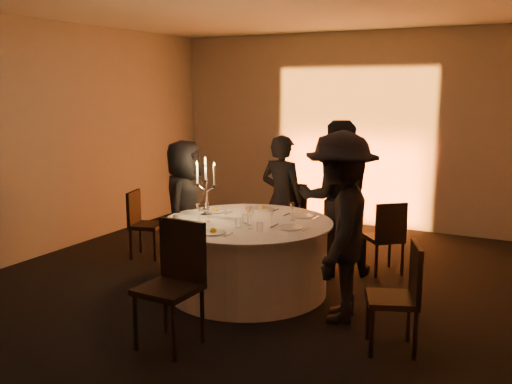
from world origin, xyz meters
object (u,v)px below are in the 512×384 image
at_px(banquet_table, 247,257).
at_px(guest_back_right, 336,198).
at_px(chair_left, 141,220).
at_px(guest_back_left, 282,199).
at_px(chair_back_right, 387,234).
at_px(chair_back_left, 294,215).
at_px(chair_front, 175,276).
at_px(guest_right, 340,227).
at_px(guest_left, 184,206).
at_px(chair_right, 402,291).
at_px(candelabra, 206,195).
at_px(coffee_cup, 176,217).

relative_size(banquet_table, guest_back_right, 1.00).
height_order(chair_left, guest_back_left, guest_back_left).
height_order(chair_back_right, guest_back_right, guest_back_right).
height_order(chair_back_left, chair_back_right, chair_back_left).
height_order(chair_front, guest_right, guest_right).
xyz_separation_m(guest_left, guest_back_right, (1.60, 0.74, 0.12)).
distance_m(chair_right, guest_left, 2.94).
xyz_separation_m(banquet_table, guest_left, (-1.00, 0.29, 0.39)).
bearing_deg(candelabra, chair_front, -67.72).
relative_size(guest_left, guest_right, 0.88).
relative_size(guest_left, guest_back_right, 0.87).
bearing_deg(banquet_table, guest_back_left, 96.44).
relative_size(chair_back_right, candelabra, 1.33).
height_order(guest_left, coffee_cup, guest_left).
height_order(chair_right, candelabra, candelabra).
bearing_deg(guest_right, banquet_table, -114.13).
distance_m(chair_left, chair_back_left, 1.95).
distance_m(coffee_cup, candelabra, 0.41).
xyz_separation_m(guest_back_left, candelabra, (-0.39, -1.13, 0.20)).
bearing_deg(guest_back_left, chair_back_left, -107.86).
xyz_separation_m(banquet_table, chair_back_left, (-0.04, 1.33, 0.18)).
bearing_deg(chair_left, guest_right, -120.64).
relative_size(chair_right, coffee_cup, 8.30).
xyz_separation_m(chair_back_left, guest_back_right, (0.65, -0.30, 0.34)).
height_order(banquet_table, guest_left, guest_left).
xyz_separation_m(chair_left, candelabra, (1.29, -0.48, 0.52)).
distance_m(chair_front, guest_right, 1.58).
bearing_deg(coffee_cup, guest_back_left, 68.33).
bearing_deg(chair_back_right, chair_right, 67.52).
bearing_deg(guest_left, guest_right, -120.26).
relative_size(chair_back_left, chair_right, 1.09).
bearing_deg(guest_right, chair_front, -54.82).
xyz_separation_m(chair_back_right, coffee_cup, (-1.86, -1.54, 0.32)).
bearing_deg(coffee_cup, guest_right, 1.79).
bearing_deg(banquet_table, guest_right, -12.07).
height_order(chair_left, guest_left, guest_left).
distance_m(guest_back_right, candelabra, 1.52).
distance_m(banquet_table, chair_back_right, 1.70).
relative_size(chair_back_left, guest_back_right, 0.55).
bearing_deg(guest_right, coffee_cup, -100.27).
bearing_deg(chair_left, guest_back_right, -94.20).
distance_m(guest_back_left, guest_back_right, 0.75).
height_order(chair_back_right, guest_right, guest_right).
bearing_deg(chair_back_left, chair_back_right, 177.54).
bearing_deg(candelabra, chair_right, -15.76).
xyz_separation_m(banquet_table, chair_back_right, (1.16, 1.24, 0.10)).
xyz_separation_m(chair_right, guest_left, (-2.78, 0.92, 0.27)).
relative_size(banquet_table, chair_front, 1.71).
distance_m(guest_right, candelabra, 1.65).
distance_m(chair_back_left, candelabra, 1.46).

